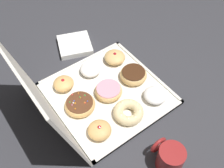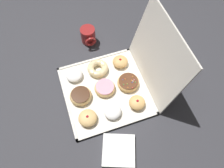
{
  "view_description": "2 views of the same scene",
  "coord_description": "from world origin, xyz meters",
  "px_view_note": "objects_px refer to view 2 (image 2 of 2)",
  "views": [
    {
      "loc": [
        -0.54,
        0.37,
        0.87
      ],
      "look_at": [
        0.0,
        -0.02,
        0.05
      ],
      "focal_mm": 42.71,
      "sensor_mm": 36.0,
      "label": 1
    },
    {
      "loc": [
        0.51,
        -0.14,
        1.04
      ],
      "look_at": [
        0.0,
        0.04,
        0.06
      ],
      "focal_mm": 35.0,
      "sensor_mm": 36.0,
      "label": 2
    }
  ],
  "objects_px": {
    "donut_box": "(105,91)",
    "powdered_filled_donut_5": "(112,111)",
    "jelly_filled_donut_2": "(88,118)",
    "sprinkle_donut_7": "(128,82)",
    "powdered_filled_donut_0": "(74,75)",
    "napkin_stack": "(119,151)",
    "coffee_mug": "(88,35)",
    "pink_frosted_donut_4": "(105,88)",
    "cruller_donut_3": "(97,68)",
    "chocolate_frosted_donut_1": "(81,96)",
    "jelly_filled_donut_6": "(120,62)",
    "jelly_filled_donut_8": "(137,103)"
  },
  "relations": [
    {
      "from": "jelly_filled_donut_8",
      "to": "coffee_mug",
      "type": "xyz_separation_m",
      "value": [
        -0.49,
        -0.11,
        0.02
      ]
    },
    {
      "from": "donut_box",
      "to": "coffee_mug",
      "type": "distance_m",
      "value": 0.36
    },
    {
      "from": "pink_frosted_donut_4",
      "to": "coffee_mug",
      "type": "height_order",
      "value": "coffee_mug"
    },
    {
      "from": "pink_frosted_donut_4",
      "to": "jelly_filled_donut_6",
      "type": "xyz_separation_m",
      "value": [
        -0.13,
        0.13,
        0.0
      ]
    },
    {
      "from": "jelly_filled_donut_6",
      "to": "sprinkle_donut_7",
      "type": "relative_size",
      "value": 0.73
    },
    {
      "from": "chocolate_frosted_donut_1",
      "to": "powdered_filled_donut_5",
      "type": "height_order",
      "value": "same"
    },
    {
      "from": "sprinkle_donut_7",
      "to": "donut_box",
      "type": "bearing_deg",
      "value": -92.44
    },
    {
      "from": "coffee_mug",
      "to": "sprinkle_donut_7",
      "type": "bearing_deg",
      "value": 17.61
    },
    {
      "from": "jelly_filled_donut_2",
      "to": "cruller_donut_3",
      "type": "relative_size",
      "value": 0.8
    },
    {
      "from": "jelly_filled_donut_2",
      "to": "sprinkle_donut_7",
      "type": "height_order",
      "value": "jelly_filled_donut_2"
    },
    {
      "from": "napkin_stack",
      "to": "jelly_filled_donut_8",
      "type": "bearing_deg",
      "value": 138.59
    },
    {
      "from": "powdered_filled_donut_0",
      "to": "powdered_filled_donut_5",
      "type": "height_order",
      "value": "same"
    },
    {
      "from": "jelly_filled_donut_8",
      "to": "powdered_filled_donut_5",
      "type": "bearing_deg",
      "value": -88.76
    },
    {
      "from": "chocolate_frosted_donut_1",
      "to": "jelly_filled_donut_6",
      "type": "height_order",
      "value": "jelly_filled_donut_6"
    },
    {
      "from": "sprinkle_donut_7",
      "to": "napkin_stack",
      "type": "height_order",
      "value": "sprinkle_donut_7"
    },
    {
      "from": "chocolate_frosted_donut_1",
      "to": "donut_box",
      "type": "bearing_deg",
      "value": 91.1
    },
    {
      "from": "donut_box",
      "to": "powdered_filled_donut_5",
      "type": "xyz_separation_m",
      "value": [
        0.13,
        -0.01,
        0.02
      ]
    },
    {
      "from": "chocolate_frosted_donut_1",
      "to": "cruller_donut_3",
      "type": "relative_size",
      "value": 0.99
    },
    {
      "from": "jelly_filled_donut_2",
      "to": "napkin_stack",
      "type": "height_order",
      "value": "jelly_filled_donut_2"
    },
    {
      "from": "napkin_stack",
      "to": "coffee_mug",
      "type": "bearing_deg",
      "value": 175.65
    },
    {
      "from": "powdered_filled_donut_5",
      "to": "sprinkle_donut_7",
      "type": "distance_m",
      "value": 0.18
    },
    {
      "from": "donut_box",
      "to": "napkin_stack",
      "type": "xyz_separation_m",
      "value": [
        0.32,
        -0.04,
        0.01
      ]
    },
    {
      "from": "powdered_filled_donut_0",
      "to": "jelly_filled_donut_2",
      "type": "xyz_separation_m",
      "value": [
        0.26,
        0.0,
        0.0
      ]
    },
    {
      "from": "pink_frosted_donut_4",
      "to": "jelly_filled_donut_6",
      "type": "bearing_deg",
      "value": 133.44
    },
    {
      "from": "coffee_mug",
      "to": "napkin_stack",
      "type": "distance_m",
      "value": 0.68
    },
    {
      "from": "pink_frosted_donut_4",
      "to": "powdered_filled_donut_5",
      "type": "relative_size",
      "value": 1.25
    },
    {
      "from": "jelly_filled_donut_2",
      "to": "powdered_filled_donut_5",
      "type": "distance_m",
      "value": 0.13
    },
    {
      "from": "donut_box",
      "to": "sprinkle_donut_7",
      "type": "xyz_separation_m",
      "value": [
        0.01,
        0.13,
        0.02
      ]
    },
    {
      "from": "donut_box",
      "to": "jelly_filled_donut_2",
      "type": "distance_m",
      "value": 0.18
    },
    {
      "from": "chocolate_frosted_donut_1",
      "to": "jelly_filled_donut_8",
      "type": "relative_size",
      "value": 1.37
    },
    {
      "from": "chocolate_frosted_donut_1",
      "to": "coffee_mug",
      "type": "bearing_deg",
      "value": 158.2
    },
    {
      "from": "jelly_filled_donut_8",
      "to": "chocolate_frosted_donut_1",
      "type": "bearing_deg",
      "value": -116.26
    },
    {
      "from": "cruller_donut_3",
      "to": "jelly_filled_donut_6",
      "type": "height_order",
      "value": "jelly_filled_donut_6"
    },
    {
      "from": "napkin_stack",
      "to": "cruller_donut_3",
      "type": "bearing_deg",
      "value": 175.39
    },
    {
      "from": "sprinkle_donut_7",
      "to": "jelly_filled_donut_2",
      "type": "bearing_deg",
      "value": -64.68
    },
    {
      "from": "sprinkle_donut_7",
      "to": "coffee_mug",
      "type": "bearing_deg",
      "value": -162.39
    },
    {
      "from": "pink_frosted_donut_4",
      "to": "cruller_donut_3",
      "type": "bearing_deg",
      "value": -179.67
    },
    {
      "from": "powdered_filled_donut_0",
      "to": "chocolate_frosted_donut_1",
      "type": "bearing_deg",
      "value": 0.46
    },
    {
      "from": "chocolate_frosted_donut_1",
      "to": "jelly_filled_donut_6",
      "type": "distance_m",
      "value": 0.3
    },
    {
      "from": "pink_frosted_donut_4",
      "to": "powdered_filled_donut_5",
      "type": "xyz_separation_m",
      "value": [
        0.14,
        -0.0,
        0.0
      ]
    },
    {
      "from": "chocolate_frosted_donut_1",
      "to": "coffee_mug",
      "type": "xyz_separation_m",
      "value": [
        -0.36,
        0.14,
        0.02
      ]
    },
    {
      "from": "powdered_filled_donut_0",
      "to": "pink_frosted_donut_4",
      "type": "relative_size",
      "value": 0.82
    },
    {
      "from": "pink_frosted_donut_4",
      "to": "sprinkle_donut_7",
      "type": "height_order",
      "value": "sprinkle_donut_7"
    },
    {
      "from": "chocolate_frosted_donut_1",
      "to": "powdered_filled_donut_5",
      "type": "relative_size",
      "value": 1.28
    },
    {
      "from": "pink_frosted_donut_4",
      "to": "coffee_mug",
      "type": "bearing_deg",
      "value": 177.68
    },
    {
      "from": "cruller_donut_3",
      "to": "sprinkle_donut_7",
      "type": "distance_m",
      "value": 0.19
    },
    {
      "from": "powdered_filled_donut_5",
      "to": "sprinkle_donut_7",
      "type": "relative_size",
      "value": 0.76
    },
    {
      "from": "pink_frosted_donut_4",
      "to": "jelly_filled_donut_8",
      "type": "xyz_separation_m",
      "value": [
        0.14,
        0.13,
        0.0
      ]
    },
    {
      "from": "jelly_filled_donut_6",
      "to": "sprinkle_donut_7",
      "type": "bearing_deg",
      "value": -1.67
    },
    {
      "from": "powdered_filled_donut_5",
      "to": "napkin_stack",
      "type": "relative_size",
      "value": 0.6
    }
  ]
}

